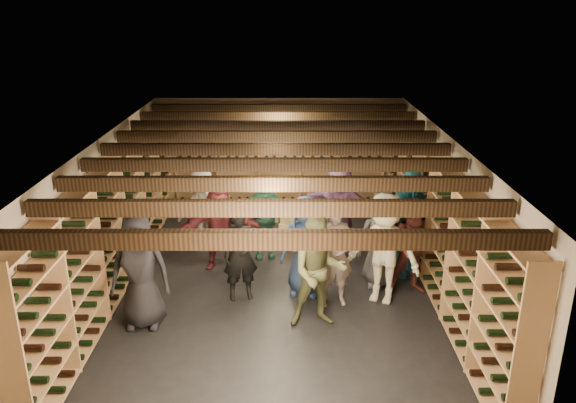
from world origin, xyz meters
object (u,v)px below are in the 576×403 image
(person_1, at_px, (241,255))
(person_9, at_px, (203,210))
(person_5, at_px, (220,227))
(person_12, at_px, (382,240))
(crate_stack_left, at_px, (295,231))
(person_6, at_px, (306,246))
(person_10, at_px, (264,217))
(person_8, at_px, (415,247))
(crate_stack_right, at_px, (321,235))
(person_3, at_px, (384,249))
(person_4, at_px, (407,222))
(person_11, at_px, (339,207))
(person_0, at_px, (140,271))
(person_2, at_px, (319,272))
(crate_loose, at_px, (269,215))
(person_7, at_px, (335,255))

(person_1, xyz_separation_m, person_9, (-0.86, 1.90, 0.03))
(person_5, distance_m, person_12, 2.77)
(crate_stack_left, xyz_separation_m, person_9, (-1.71, 0.00, 0.43))
(person_6, xyz_separation_m, person_10, (-0.72, 1.37, -0.04))
(person_5, relative_size, person_8, 0.94)
(crate_stack_right, xyz_separation_m, person_3, (0.84, -1.99, 0.62))
(person_1, xyz_separation_m, person_10, (0.29, 1.54, 0.03))
(person_4, xyz_separation_m, person_9, (-3.58, 1.05, -0.16))
(crate_stack_right, relative_size, person_4, 0.32)
(person_6, bearing_deg, person_11, 86.35)
(person_4, relative_size, person_10, 1.21)
(person_0, height_order, person_8, person_0)
(crate_stack_left, xyz_separation_m, person_6, (0.15, -1.73, 0.48))
(crate_stack_right, bearing_deg, person_12, -57.87)
(person_0, relative_size, person_9, 1.10)
(person_3, bearing_deg, person_12, 108.56)
(person_9, bearing_deg, person_12, -9.49)
(person_3, relative_size, person_11, 1.04)
(person_4, height_order, person_6, person_4)
(crate_stack_right, height_order, person_2, person_2)
(crate_loose, distance_m, person_8, 4.08)
(person_9, xyz_separation_m, person_10, (1.15, -0.36, 0.00))
(person_2, xyz_separation_m, person_7, (0.28, 0.57, -0.01))
(crate_loose, distance_m, person_0, 4.56)
(person_5, xyz_separation_m, person_9, (-0.41, 0.78, 0.03))
(person_10, height_order, person_12, person_12)
(crate_stack_left, distance_m, person_8, 2.57)
(crate_loose, bearing_deg, person_7, -72.79)
(crate_stack_left, distance_m, person_5, 1.57)
(person_10, xyz_separation_m, person_11, (1.37, 0.33, 0.07))
(crate_stack_left, relative_size, person_1, 0.46)
(crate_stack_left, distance_m, person_0, 3.50)
(person_1, bearing_deg, person_5, 97.44)
(crate_loose, distance_m, person_2, 4.30)
(person_0, xyz_separation_m, person_6, (2.36, 0.94, -0.04))
(crate_stack_left, relative_size, person_3, 0.39)
(person_2, relative_size, person_6, 1.02)
(person_3, bearing_deg, person_0, -144.27)
(person_1, distance_m, person_8, 2.72)
(person_7, height_order, person_11, person_11)
(person_5, distance_m, person_10, 0.85)
(person_5, bearing_deg, person_2, -55.80)
(crate_stack_right, height_order, person_8, person_8)
(person_9, xyz_separation_m, person_11, (2.52, -0.03, 0.07))
(person_3, bearing_deg, person_5, -179.89)
(person_10, distance_m, person_12, 2.23)
(person_8, bearing_deg, crate_stack_left, 138.87)
(crate_stack_left, height_order, person_5, person_5)
(person_3, xyz_separation_m, person_6, (-1.17, 0.26, -0.06))
(person_12, bearing_deg, crate_stack_left, 137.72)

